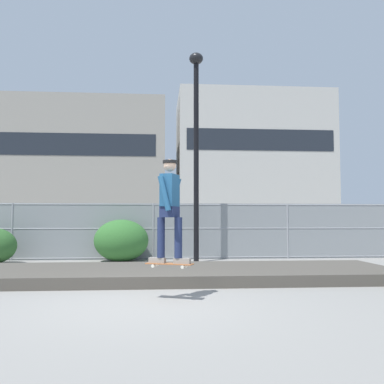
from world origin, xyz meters
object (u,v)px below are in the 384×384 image
at_px(skater, 170,204).
at_px(skateboard, 170,264).
at_px(street_lamp, 196,130).
at_px(shrub_right, 121,240).
at_px(parked_car_near, 33,232).

bearing_deg(skater, skateboard, -135.00).
distance_m(street_lamp, shrub_right, 4.19).
height_order(skateboard, skater, skater).
bearing_deg(shrub_right, street_lamp, -9.75).
bearing_deg(parked_car_near, skater, -62.37).
xyz_separation_m(street_lamp, shrub_right, (-2.33, 0.40, -3.46)).
xyz_separation_m(skater, shrub_right, (-1.37, 6.39, -0.93)).
xyz_separation_m(skateboard, street_lamp, (0.97, 5.99, 3.53)).
bearing_deg(shrub_right, parked_car_near, 139.28).
distance_m(street_lamp, parked_car_near, 7.63).
relative_size(skateboard, shrub_right, 0.48).
relative_size(skater, parked_car_near, 0.39).
distance_m(skateboard, parked_car_near, 10.71).
relative_size(skateboard, skater, 0.47).
bearing_deg(parked_car_near, skateboard, -62.37).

